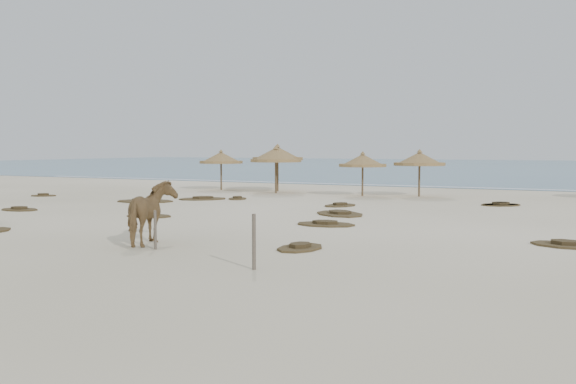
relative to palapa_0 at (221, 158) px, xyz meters
name	(u,v)px	position (x,y,z in m)	size (l,w,h in m)	color
ground	(222,230)	(10.83, -16.92, -2.02)	(160.00, 160.00, 0.00)	#FCEBD0
ocean	(517,167)	(10.83, 58.08, -2.01)	(200.00, 100.00, 0.01)	#2B5C81
foam_line	(425,187)	(10.83, 9.08, -2.01)	(70.00, 0.60, 0.01)	white
palapa_0	(221,158)	(0.00, 0.00, 0.00)	(3.39, 3.39, 2.60)	brown
palapa_1	(278,154)	(3.81, 0.50, 0.27)	(3.43, 3.43, 2.95)	brown
palapa_2	(276,156)	(4.50, -1.04, 0.19)	(3.48, 3.48, 2.84)	brown
palapa_3	(363,161)	(9.87, -0.85, -0.07)	(2.97, 2.97, 2.51)	brown
palapa_4	(420,160)	(12.80, 0.22, 0.03)	(3.67, 3.67, 2.63)	brown
horse	(151,213)	(10.77, -20.46, -1.13)	(0.96, 2.11, 1.78)	olive
fence_post_near	(155,230)	(11.40, -21.09, -1.49)	(0.08, 0.08, 1.05)	#665A4C
fence_post_far	(254,242)	(15.16, -22.36, -1.39)	(0.09, 0.09, 1.25)	#665A4C
scrub_0	(19,209)	(-0.62, -15.18, -1.97)	(1.87, 1.26, 0.16)	#4E3F22
scrub_1	(145,201)	(1.44, -9.32, -1.97)	(3.31, 2.60, 0.16)	#4E3F22
scrub_2	(149,215)	(6.07, -14.75, -1.97)	(2.00, 1.44, 0.16)	#4E3F22
scrub_3	(340,213)	(12.48, -10.66, -1.97)	(3.07, 3.06, 0.16)	#4E3F22
scrub_4	(565,244)	(21.15, -15.57, -1.97)	(2.09, 1.60, 0.16)	#4E3F22
scrub_6	(203,198)	(3.21, -6.82, -1.97)	(2.95, 2.91, 0.16)	#4E3F22
scrub_7	(501,205)	(17.71, -3.60, -1.97)	(2.06, 1.86, 0.16)	#4E3F22
scrub_8	(43,195)	(-6.01, -8.94, -1.97)	(1.66, 1.38, 0.16)	#4E3F22
scrub_9	(326,224)	(13.35, -14.15, -1.97)	(2.21, 1.52, 0.16)	#4E3F22
scrub_10	(501,204)	(17.67, -3.43, -1.97)	(2.29, 2.18, 0.16)	#4E3F22
scrub_12	(300,247)	(14.83, -19.30, -1.97)	(1.17, 1.71, 0.16)	#4E3F22
scrub_13	(340,205)	(11.07, -7.12, -1.97)	(1.60, 2.07, 0.16)	#4E3F22
scrub_14	(237,198)	(4.78, -5.91, -1.97)	(1.43, 1.70, 0.16)	#4E3F22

